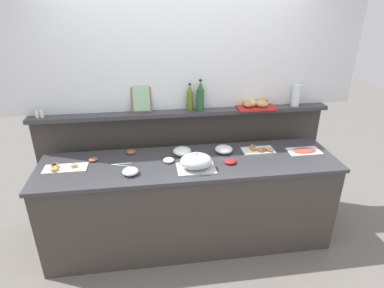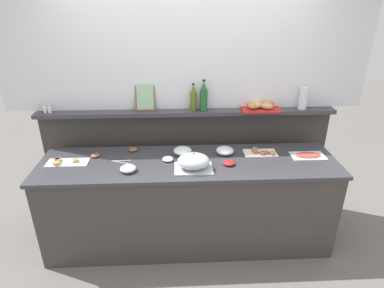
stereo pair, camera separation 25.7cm
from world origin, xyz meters
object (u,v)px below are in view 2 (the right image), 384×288
(pepper_shaker, at_px, (49,109))
(glass_bowl_small, at_px, (128,169))
(condiment_bowl_red, at_px, (168,159))
(olive_oil_bottle, at_px, (193,98))
(salt_shaker, at_px, (45,109))
(condiment_bowl_cream, at_px, (133,149))
(framed_picture, at_px, (145,97))
(condiment_bowl_teal, at_px, (229,163))
(wine_bottle_green, at_px, (204,97))
(condiment_bowl_dark, at_px, (95,155))
(serving_tongs, at_px, (121,162))
(sandwich_platter_front, at_px, (261,153))
(glass_bowl_medium, at_px, (183,151))
(glass_bowl_large, at_px, (225,151))
(sandwich_platter_side, at_px, (66,162))
(serving_cloche, at_px, (194,162))
(bread_basket, at_px, (260,105))
(cold_cuts_platter, at_px, (308,156))
(water_carafe, at_px, (303,98))

(pepper_shaker, bearing_deg, glass_bowl_small, -36.73)
(condiment_bowl_red, xyz_separation_m, olive_oil_bottle, (0.26, 0.44, 0.45))
(salt_shaker, bearing_deg, condiment_bowl_cream, -13.28)
(salt_shaker, bearing_deg, framed_picture, 2.22)
(condiment_bowl_teal, distance_m, condiment_bowl_cream, 0.97)
(wine_bottle_green, xyz_separation_m, pepper_shaker, (-1.53, 0.01, -0.10))
(condiment_bowl_dark, relative_size, serving_tongs, 0.47)
(sandwich_platter_front, bearing_deg, glass_bowl_small, -167.05)
(glass_bowl_medium, height_order, condiment_bowl_dark, glass_bowl_medium)
(glass_bowl_large, relative_size, framed_picture, 0.62)
(sandwich_platter_side, relative_size, wine_bottle_green, 1.20)
(glass_bowl_large, relative_size, salt_shaker, 1.99)
(glass_bowl_medium, bearing_deg, serving_cloche, -73.59)
(serving_cloche, xyz_separation_m, bread_basket, (0.71, 0.62, 0.31))
(condiment_bowl_teal, bearing_deg, wine_bottle_green, 110.17)
(sandwich_platter_front, relative_size, olive_oil_bottle, 1.15)
(sandwich_platter_front, bearing_deg, sandwich_platter_side, -176.75)
(cold_cuts_platter, relative_size, wine_bottle_green, 1.01)
(condiment_bowl_dark, distance_m, condiment_bowl_red, 0.71)
(glass_bowl_small, relative_size, olive_oil_bottle, 0.51)
(condiment_bowl_teal, relative_size, condiment_bowl_dark, 1.25)
(condiment_bowl_teal, distance_m, condiment_bowl_dark, 1.27)
(glass_bowl_medium, distance_m, salt_shaker, 1.43)
(cold_cuts_platter, bearing_deg, serving_tongs, -178.98)
(condiment_bowl_dark, height_order, water_carafe, water_carafe)
(condiment_bowl_cream, distance_m, pepper_shaker, 0.92)
(salt_shaker, height_order, framed_picture, framed_picture)
(glass_bowl_large, height_order, pepper_shaker, pepper_shaker)
(condiment_bowl_teal, bearing_deg, serving_tongs, 174.39)
(sandwich_platter_side, height_order, condiment_bowl_cream, sandwich_platter_side)
(olive_oil_bottle, height_order, water_carafe, olive_oil_bottle)
(olive_oil_bottle, bearing_deg, cold_cuts_platter, -21.20)
(sandwich_platter_front, relative_size, serving_tongs, 1.69)
(condiment_bowl_red, bearing_deg, cold_cuts_platter, 1.07)
(salt_shaker, bearing_deg, condiment_bowl_teal, -16.91)
(sandwich_platter_front, distance_m, bread_basket, 0.51)
(condiment_bowl_cream, bearing_deg, framed_picture, 61.89)
(sandwich_platter_front, distance_m, cold_cuts_platter, 0.45)
(condiment_bowl_dark, bearing_deg, glass_bowl_medium, 0.92)
(glass_bowl_medium, bearing_deg, sandwich_platter_side, -172.99)
(condiment_bowl_teal, xyz_separation_m, salt_shaker, (-1.77, 0.54, 0.37))
(condiment_bowl_dark, distance_m, bread_basket, 1.71)
(serving_cloche, xyz_separation_m, pepper_shaker, (-1.40, 0.60, 0.31))
(condiment_bowl_dark, height_order, pepper_shaker, pepper_shaker)
(condiment_bowl_dark, xyz_separation_m, olive_oil_bottle, (0.95, 0.32, 0.45))
(sandwich_platter_side, xyz_separation_m, condiment_bowl_cream, (0.58, 0.23, 0.01))
(cold_cuts_platter, distance_m, glass_bowl_large, 0.80)
(condiment_bowl_dark, height_order, bread_basket, bread_basket)
(serving_cloche, xyz_separation_m, condiment_bowl_teal, (0.33, 0.07, -0.05))
(olive_oil_bottle, bearing_deg, condiment_bowl_red, -120.32)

